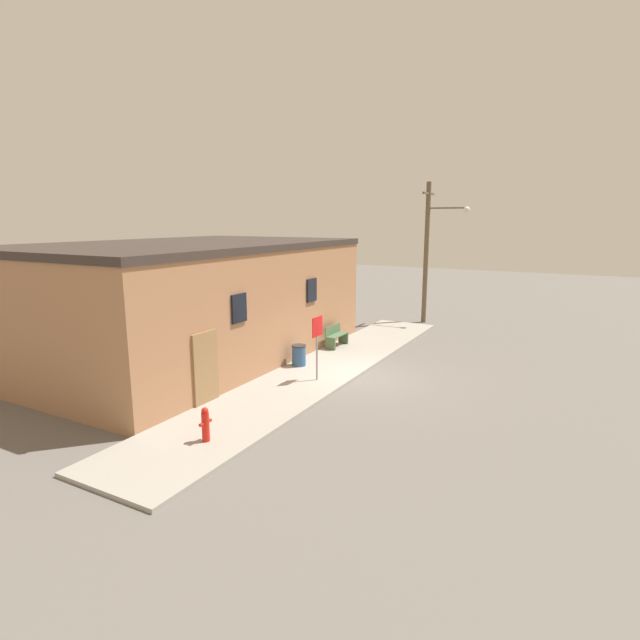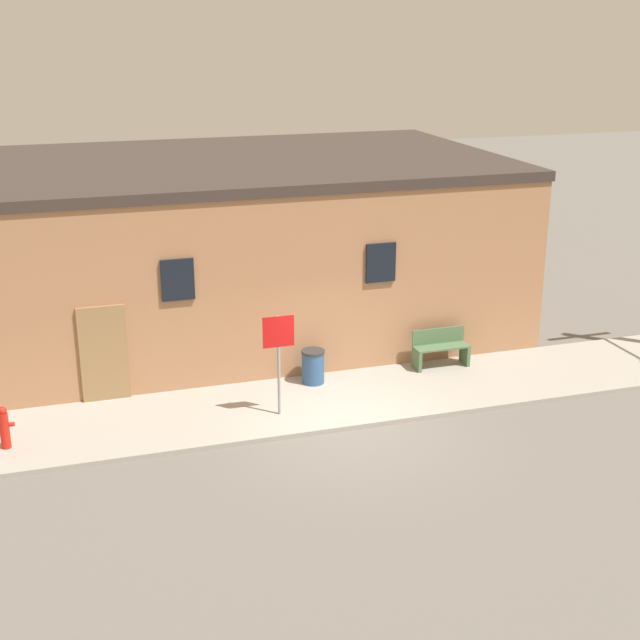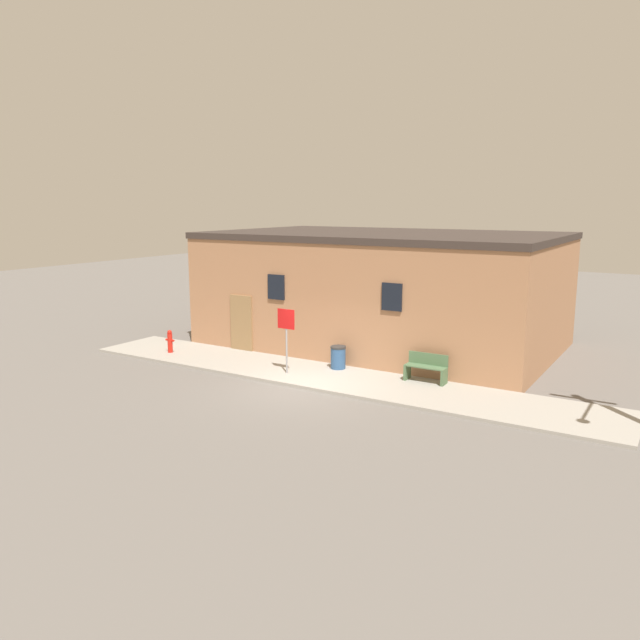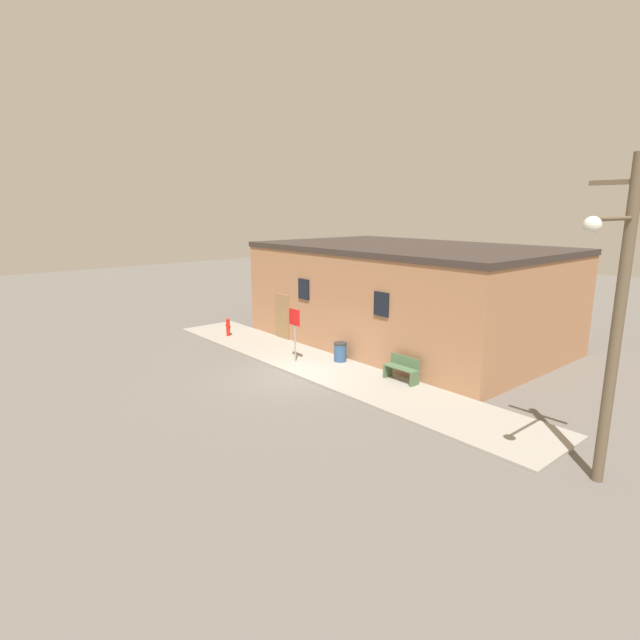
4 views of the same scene
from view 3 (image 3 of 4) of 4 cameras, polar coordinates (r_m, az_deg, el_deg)
The scene contains 7 objects.
ground_plane at distance 19.22m, azimuth -1.77°, elevation -6.33°, with size 80.00×80.00×0.00m, color #66605B.
sidewalk at distance 20.36m, azimuth 0.43°, elevation -5.19°, with size 18.53×2.84×0.10m.
brick_building at distance 24.97m, azimuth 5.84°, elevation 2.85°, with size 13.19×8.35×4.48m.
fire_hydrant at distance 23.95m, azimuth -13.56°, elevation -1.89°, with size 0.39×0.18×0.85m.
stop_sign at distance 20.26m, azimuth -3.11°, elevation -0.80°, with size 0.65×0.06×2.14m.
bench at distance 19.79m, azimuth 9.69°, elevation -4.36°, with size 1.30×0.44×0.89m.
trash_bin at distance 21.06m, azimuth 1.67°, elevation -3.42°, with size 0.53×0.53×0.77m.
Camera 3 is at (10.13, -15.34, 5.61)m, focal length 35.00 mm.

